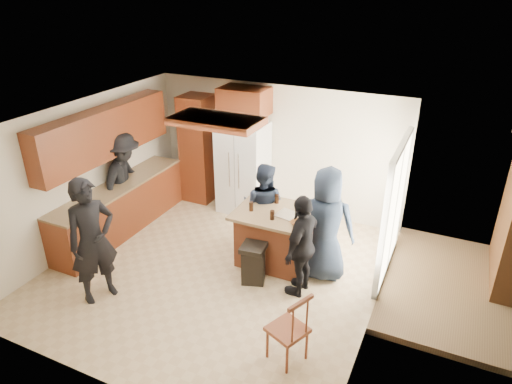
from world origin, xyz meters
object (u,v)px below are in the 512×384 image
at_px(person_behind_right, 326,225).
at_px(refrigerator, 243,168).
at_px(person_side_right, 302,246).
at_px(trash_bin, 253,263).
at_px(person_behind_left, 264,206).
at_px(spindle_chair, 289,330).
at_px(kitchen_island, 276,236).
at_px(person_front_left, 93,241).
at_px(person_counter, 125,181).

distance_m(person_behind_right, refrigerator, 2.62).
distance_m(person_side_right, trash_bin, 0.89).
bearing_deg(person_side_right, person_behind_left, -125.56).
distance_m(refrigerator, spindle_chair, 4.10).
relative_size(person_behind_right, spindle_chair, 1.84).
xyz_separation_m(person_behind_left, kitchen_island, (0.38, -0.35, -0.30)).
bearing_deg(person_front_left, trash_bin, -31.80).
distance_m(person_counter, trash_bin, 2.99).
distance_m(person_behind_right, person_counter, 3.80).
bearing_deg(person_side_right, person_front_left, -56.24).
height_order(person_behind_right, refrigerator, person_behind_right).
height_order(trash_bin, spindle_chair, spindle_chair).
distance_m(person_behind_left, kitchen_island, 0.60).
xyz_separation_m(person_behind_left, person_counter, (-2.60, -0.39, 0.14)).
xyz_separation_m(person_behind_left, person_behind_right, (1.20, -0.40, 0.14)).
bearing_deg(spindle_chair, kitchen_island, 116.94).
bearing_deg(refrigerator, spindle_chair, -55.92).
distance_m(person_behind_right, person_side_right, 0.56).
bearing_deg(person_side_right, trash_bin, -78.74).
height_order(person_side_right, person_counter, person_counter).
height_order(person_front_left, person_counter, person_front_left).
distance_m(kitchen_island, trash_bin, 0.65).
bearing_deg(kitchen_island, trash_bin, -99.48).
distance_m(person_behind_left, person_side_right, 1.37).
distance_m(person_behind_left, refrigerator, 1.46).
xyz_separation_m(person_side_right, trash_bin, (-0.75, -0.06, -0.48)).
relative_size(kitchen_island, trash_bin, 2.03).
xyz_separation_m(person_behind_left, trash_bin, (0.27, -0.98, -0.45)).
bearing_deg(spindle_chair, person_side_right, 103.70).
bearing_deg(person_front_left, person_behind_right, -32.63).
relative_size(person_counter, kitchen_island, 1.43).
distance_m(person_front_left, trash_bin, 2.37).
distance_m(person_behind_right, spindle_chair, 1.92).
relative_size(person_side_right, person_counter, 0.87).
bearing_deg(person_side_right, person_behind_right, 167.02).
bearing_deg(person_counter, kitchen_island, -101.07).
bearing_deg(person_front_left, person_behind_left, -11.61).
relative_size(person_behind_left, person_side_right, 0.97).
xyz_separation_m(person_front_left, person_side_right, (2.63, 1.35, -0.15)).
height_order(person_counter, refrigerator, person_counter).
distance_m(person_side_right, refrigerator, 2.82).
bearing_deg(person_side_right, refrigerator, -129.53).
distance_m(person_side_right, spindle_chair, 1.42).
bearing_deg(person_behind_right, person_side_right, 61.06).
bearing_deg(person_front_left, kitchen_island, -22.27).
relative_size(person_front_left, kitchen_island, 1.48).
bearing_deg(person_counter, person_behind_right, -101.96).
height_order(person_front_left, spindle_chair, person_front_left).
distance_m(person_front_left, person_behind_left, 2.79).
relative_size(person_front_left, person_behind_right, 1.03).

